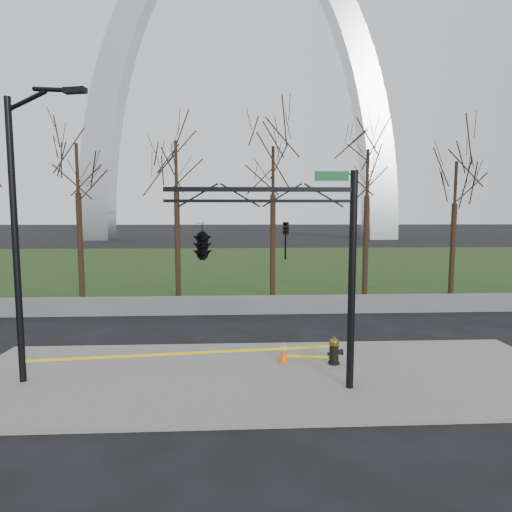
{
  "coord_description": "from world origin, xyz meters",
  "views": [
    {
      "loc": [
        -0.95,
        -11.77,
        4.78
      ],
      "look_at": [
        -0.28,
        2.0,
        3.46
      ],
      "focal_mm": 28.57,
      "sensor_mm": 36.0,
      "label": 1
    }
  ],
  "objects_px": {
    "traffic_signal_mast": "(231,241)",
    "street_light": "(22,220)",
    "traffic_cone": "(284,352)",
    "fire_hydrant": "(334,351)"
  },
  "relations": [
    {
      "from": "street_light",
      "to": "traffic_signal_mast",
      "type": "height_order",
      "value": "street_light"
    },
    {
      "from": "traffic_cone",
      "to": "street_light",
      "type": "height_order",
      "value": "street_light"
    },
    {
      "from": "street_light",
      "to": "traffic_signal_mast",
      "type": "bearing_deg",
      "value": 5.32
    },
    {
      "from": "traffic_cone",
      "to": "traffic_signal_mast",
      "type": "height_order",
      "value": "traffic_signal_mast"
    },
    {
      "from": "fire_hydrant",
      "to": "street_light",
      "type": "xyz_separation_m",
      "value": [
        -9.01,
        -0.99,
        4.19
      ]
    },
    {
      "from": "traffic_signal_mast",
      "to": "street_light",
      "type": "bearing_deg",
      "value": 173.78
    },
    {
      "from": "traffic_cone",
      "to": "traffic_signal_mast",
      "type": "distance_m",
      "value": 4.51
    },
    {
      "from": "street_light",
      "to": "traffic_signal_mast",
      "type": "xyz_separation_m",
      "value": [
        5.76,
        -0.75,
        -0.55
      ]
    },
    {
      "from": "fire_hydrant",
      "to": "street_light",
      "type": "distance_m",
      "value": 9.98
    },
    {
      "from": "traffic_cone",
      "to": "traffic_signal_mast",
      "type": "bearing_deg",
      "value": -129.83
    }
  ]
}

